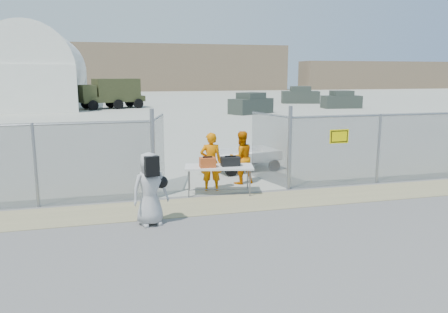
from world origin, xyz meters
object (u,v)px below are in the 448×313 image
object	(u,v)px
folding_table	(219,180)
security_worker_left	(211,162)
security_worker_right	(241,158)
visitor	(150,189)
utility_trailer	(243,160)

from	to	relation	value
folding_table	security_worker_left	xyz separation A→B (m)	(-0.14, 0.41, 0.46)
security_worker_right	security_worker_left	bearing A→B (deg)	18.15
folding_table	visitor	xyz separation A→B (m)	(-2.14, -2.11, 0.43)
folding_table	utility_trailer	world-z (taller)	folding_table
folding_table	visitor	bearing A→B (deg)	-123.40
visitor	utility_trailer	bearing A→B (deg)	40.31
security_worker_left	security_worker_right	xyz separation A→B (m)	(1.10, 0.59, -0.04)
visitor	utility_trailer	world-z (taller)	visitor
folding_table	visitor	size ratio (longest dim) A/B	1.15
utility_trailer	folding_table	bearing A→B (deg)	-132.15
folding_table	visitor	world-z (taller)	visitor
utility_trailer	security_worker_right	bearing A→B (deg)	-122.05
security_worker_left	visitor	xyz separation A→B (m)	(-2.00, -2.53, -0.03)
folding_table	visitor	distance (m)	3.04
security_worker_left	visitor	distance (m)	3.22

